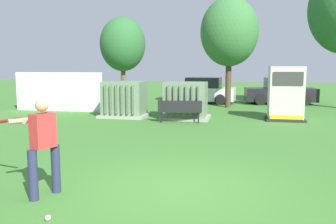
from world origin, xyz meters
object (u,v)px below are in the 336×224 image
object	(u,v)px
sports_ball	(48,218)
parked_car_leftmost	(202,91)
generator_enclosure	(286,94)
parked_car_left_of_center	(281,92)
park_bench	(180,110)
batter	(41,142)
transformer_mid_west	(186,101)
transformer_west	(124,100)

from	to	relation	value
sports_ball	parked_car_leftmost	bearing A→B (deg)	88.84
generator_enclosure	parked_car_left_of_center	bearing A→B (deg)	85.57
park_bench	parked_car_leftmost	size ratio (longest dim) A/B	0.43
parked_car_leftmost	generator_enclosure	bearing A→B (deg)	-57.03
generator_enclosure	batter	world-z (taller)	generator_enclosure
transformer_mid_west	batter	bearing A→B (deg)	-96.02
sports_ball	parked_car_left_of_center	world-z (taller)	parked_car_left_of_center
transformer_west	parked_car_left_of_center	distance (m)	10.61
transformer_west	park_bench	bearing A→B (deg)	-23.29
transformer_west	sports_ball	xyz separation A→B (m)	(2.44, -10.87, -0.74)
generator_enclosure	park_bench	distance (m)	4.64
parked_car_left_of_center	transformer_mid_west	bearing A→B (deg)	-122.84
parked_car_left_of_center	sports_ball	bearing A→B (deg)	-105.91
transformer_mid_west	generator_enclosure	xyz separation A→B (m)	(4.25, 0.43, 0.35)
transformer_mid_west	parked_car_leftmost	distance (m)	7.06
sports_ball	generator_enclosure	bearing A→B (deg)	67.50
transformer_mid_west	batter	size ratio (longest dim) A/B	1.21
batter	park_bench	bearing A→B (deg)	83.66
transformer_mid_west	sports_ball	world-z (taller)	transformer_mid_west
transformer_west	generator_enclosure	distance (m)	7.12
transformer_west	parked_car_left_of_center	xyz separation A→B (m)	(7.64, 7.36, -0.04)
park_bench	parked_car_leftmost	bearing A→B (deg)	89.83
parked_car_leftmost	parked_car_left_of_center	world-z (taller)	same
generator_enclosure	batter	xyz separation A→B (m)	(-5.29, -10.31, -0.16)
batter	parked_car_leftmost	size ratio (longest dim) A/B	0.40
transformer_west	transformer_mid_west	distance (m)	2.85
generator_enclosure	parked_car_leftmost	world-z (taller)	generator_enclosure
transformer_mid_west	transformer_west	bearing A→B (deg)	178.80
sports_ball	parked_car_left_of_center	bearing A→B (deg)	74.09
transformer_west	parked_car_leftmost	size ratio (longest dim) A/B	0.49
generator_enclosure	parked_car_leftmost	xyz separation A→B (m)	(-4.30, 6.62, -0.38)
sports_ball	batter	bearing A→B (deg)	123.81
transformer_west	generator_enclosure	xyz separation A→B (m)	(7.10, 0.37, 0.35)
sports_ball	parked_car_left_of_center	distance (m)	18.98
transformer_west	parked_car_leftmost	bearing A→B (deg)	68.14
park_bench	sports_ball	world-z (taller)	park_bench
generator_enclosure	sports_ball	world-z (taller)	generator_enclosure
parked_car_left_of_center	batter	bearing A→B (deg)	-108.63
transformer_mid_west	parked_car_leftmost	size ratio (longest dim) A/B	0.49
parked_car_leftmost	sports_ball	bearing A→B (deg)	-91.16
park_bench	batter	xyz separation A→B (m)	(-0.97, -8.73, 0.44)
transformer_mid_west	generator_enclosure	world-z (taller)	generator_enclosure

